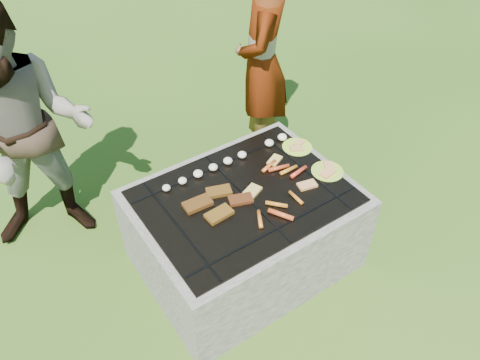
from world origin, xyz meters
The scene contains 10 objects.
lawn centered at (0.00, 0.00, 0.00)m, with size 60.00×60.00×0.00m, color #1F4711.
fire_pit centered at (0.00, 0.00, 0.28)m, with size 1.30×1.00×0.62m.
mushrooms centered at (0.10, 0.31, 0.63)m, with size 0.95×0.06×0.04m.
pork_slabs centered at (-0.18, 0.03, 0.62)m, with size 0.40×0.27×0.02m.
sausages centered at (0.21, -0.08, 0.62)m, with size 0.55×0.49×0.03m.
bread_on_grate centered at (0.21, -0.01, 0.62)m, with size 0.46×0.40×0.02m.
plate_far centered at (0.56, 0.19, 0.61)m, with size 0.26×0.26×0.03m.
plate_near centered at (0.56, -0.11, 0.61)m, with size 0.27×0.27×0.03m.
cook centered at (0.78, 0.90, 0.85)m, with size 0.62×0.41×1.70m, color gray.
bystander centered at (-0.94, 0.97, 0.85)m, with size 0.83×0.65×1.71m, color gray.
Camera 1 is at (-1.15, -1.64, 2.57)m, focal length 35.00 mm.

